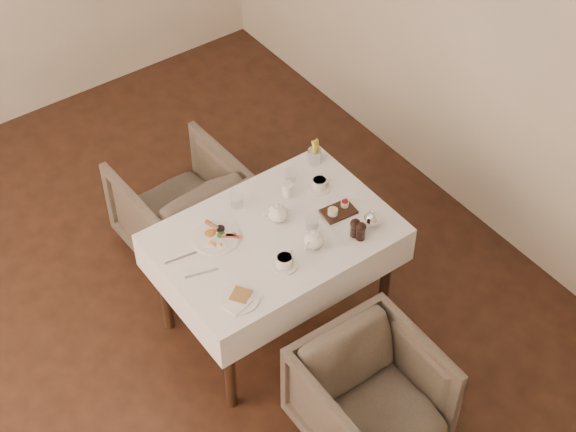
% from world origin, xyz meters
% --- Properties ---
extents(table, '(1.28, 0.88, 0.75)m').
position_xyz_m(table, '(0.64, -0.25, 0.64)').
color(table, black).
rests_on(table, ground).
extents(armchair_near, '(0.68, 0.70, 0.62)m').
position_xyz_m(armchair_near, '(0.60, -1.16, 0.31)').
color(armchair_near, '#4C4337').
rests_on(armchair_near, ground).
extents(armchair_far, '(0.72, 0.74, 0.65)m').
position_xyz_m(armchair_far, '(0.53, 0.63, 0.33)').
color(armchair_far, '#4C4337').
rests_on(armchair_far, ground).
extents(breakfast_plate, '(0.26, 0.26, 0.03)m').
position_xyz_m(breakfast_plate, '(0.36, -0.10, 0.76)').
color(breakfast_plate, white).
rests_on(breakfast_plate, table).
extents(side_plate, '(0.20, 0.20, 0.02)m').
position_xyz_m(side_plate, '(0.22, -0.54, 0.76)').
color(side_plate, white).
rests_on(side_plate, table).
extents(teapot_centre, '(0.18, 0.16, 0.12)m').
position_xyz_m(teapot_centre, '(0.71, -0.18, 0.82)').
color(teapot_centre, white).
rests_on(teapot_centre, table).
extents(teapot_front, '(0.18, 0.16, 0.12)m').
position_xyz_m(teapot_front, '(0.74, -0.46, 0.82)').
color(teapot_front, white).
rests_on(teapot_front, table).
extents(creamer, '(0.09, 0.09, 0.08)m').
position_xyz_m(creamer, '(0.87, -0.05, 0.80)').
color(creamer, white).
rests_on(creamer, table).
extents(teacup_near, '(0.14, 0.14, 0.07)m').
position_xyz_m(teacup_near, '(0.54, -0.48, 0.79)').
color(teacup_near, white).
rests_on(teacup_near, table).
extents(teacup_far, '(0.13, 0.13, 0.07)m').
position_xyz_m(teacup_far, '(1.05, -0.11, 0.78)').
color(teacup_far, white).
rests_on(teacup_far, table).
extents(glass_left, '(0.08, 0.08, 0.10)m').
position_xyz_m(glass_left, '(0.59, 0.05, 0.81)').
color(glass_left, silver).
rests_on(glass_left, table).
extents(glass_mid, '(0.09, 0.09, 0.10)m').
position_xyz_m(glass_mid, '(0.83, -0.34, 0.80)').
color(glass_mid, silver).
rests_on(glass_mid, table).
extents(glass_right, '(0.08, 0.08, 0.09)m').
position_xyz_m(glass_right, '(0.96, 0.04, 0.80)').
color(glass_right, silver).
rests_on(glass_right, table).
extents(condiment_board, '(0.20, 0.14, 0.05)m').
position_xyz_m(condiment_board, '(1.01, -0.33, 0.77)').
color(condiment_board, black).
rests_on(condiment_board, table).
extents(pepper_mill_left, '(0.07, 0.07, 0.12)m').
position_xyz_m(pepper_mill_left, '(0.98, -0.52, 0.81)').
color(pepper_mill_left, black).
rests_on(pepper_mill_left, table).
extents(pepper_mill_right, '(0.07, 0.07, 0.12)m').
position_xyz_m(pepper_mill_right, '(0.99, -0.56, 0.81)').
color(pepper_mill_right, black).
rests_on(pepper_mill_right, table).
extents(silver_pot, '(0.13, 0.12, 0.12)m').
position_xyz_m(silver_pot, '(1.10, -0.52, 0.81)').
color(silver_pot, white).
rests_on(silver_pot, table).
extents(fries_cup, '(0.08, 0.08, 0.17)m').
position_xyz_m(fries_cup, '(1.17, 0.08, 0.83)').
color(fries_cup, silver).
rests_on(fries_cup, table).
extents(cutlery_fork, '(0.18, 0.04, 0.00)m').
position_xyz_m(cutlery_fork, '(0.13, -0.11, 0.76)').
color(cutlery_fork, silver).
rests_on(cutlery_fork, table).
extents(cutlery_knife, '(0.18, 0.06, 0.00)m').
position_xyz_m(cutlery_knife, '(0.16, -0.27, 0.76)').
color(cutlery_knife, silver).
rests_on(cutlery_knife, table).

